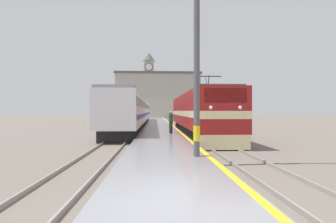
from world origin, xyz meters
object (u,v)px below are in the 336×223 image
(passenger_train, at_px, (136,112))
(clock_tower, at_px, (149,83))
(catenary_mast, at_px, (199,42))
(person_on_platform, at_px, (171,121))
(locomotive_train, at_px, (197,114))

(passenger_train, bearing_deg, clock_tower, 89.25)
(catenary_mast, distance_m, person_on_platform, 11.09)
(locomotive_train, height_order, clock_tower, clock_tower)
(catenary_mast, relative_size, clock_tower, 0.42)
(passenger_train, relative_size, person_on_platform, 21.91)
(passenger_train, bearing_deg, person_on_platform, -75.83)
(person_on_platform, bearing_deg, passenger_train, 104.17)
(locomotive_train, height_order, catenary_mast, catenary_mast)
(catenary_mast, xyz_separation_m, person_on_platform, (-0.47, 10.50, -3.52))
(locomotive_train, bearing_deg, person_on_platform, -130.61)
(catenary_mast, distance_m, clock_tower, 75.36)
(locomotive_train, xyz_separation_m, passenger_train, (-6.44, 12.51, 0.17))
(passenger_train, distance_m, clock_tower, 49.89)
(locomotive_train, distance_m, passenger_train, 14.07)
(locomotive_train, bearing_deg, clock_tower, 95.38)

